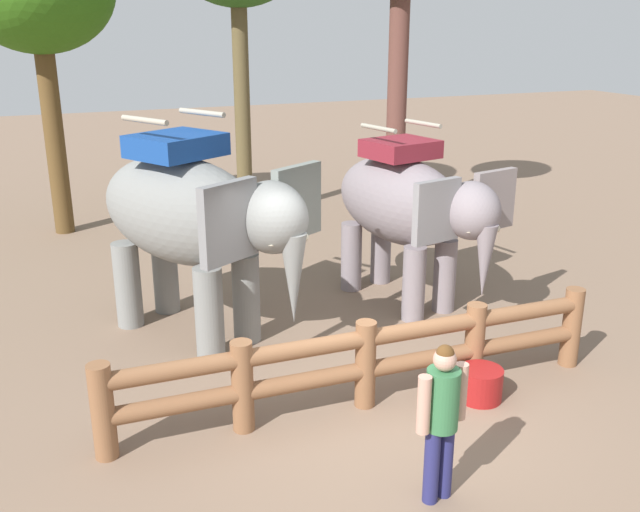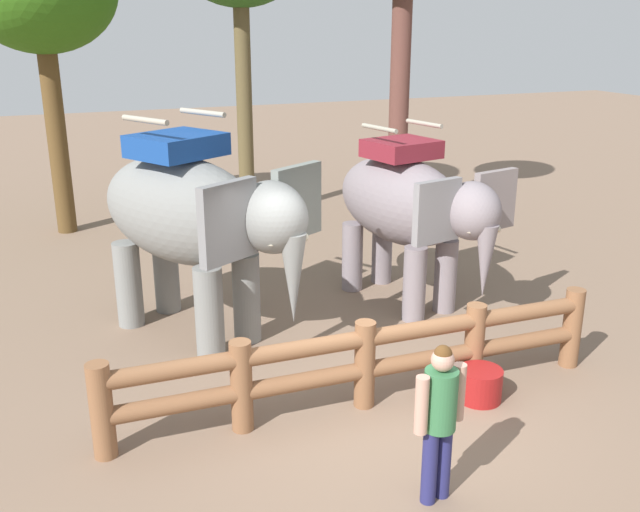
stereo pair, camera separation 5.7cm
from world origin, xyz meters
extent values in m
plane|color=#7D6350|center=(0.00, 0.00, 0.00)|extent=(60.00, 60.00, 0.00)
cylinder|color=brown|center=(-2.90, 0.32, 0.53)|extent=(0.24, 0.24, 1.05)
cylinder|color=brown|center=(-1.45, 0.29, 0.53)|extent=(0.24, 0.24, 1.05)
cylinder|color=brown|center=(0.00, 0.26, 0.53)|extent=(0.24, 0.24, 1.05)
cylinder|color=brown|center=(1.45, 0.24, 0.53)|extent=(0.24, 0.24, 1.05)
cylinder|color=brown|center=(2.90, 0.21, 0.53)|extent=(0.24, 0.24, 1.05)
cylinder|color=brown|center=(0.00, 0.26, 0.45)|extent=(5.81, 0.30, 0.20)
cylinder|color=brown|center=(0.00, 0.26, 0.85)|extent=(5.81, 0.30, 0.20)
cylinder|color=gray|center=(-0.77, 2.48, 0.63)|extent=(0.38, 0.38, 1.26)
cylinder|color=gray|center=(-1.37, 2.14, 0.63)|extent=(0.38, 0.38, 1.26)
cylinder|color=gray|center=(-1.61, 3.96, 0.63)|extent=(0.38, 0.38, 1.26)
cylinder|color=gray|center=(-2.22, 3.62, 0.63)|extent=(0.38, 0.38, 1.26)
ellipsoid|color=gray|center=(-1.49, 3.05, 1.81)|extent=(2.51, 3.09, 1.47)
ellipsoid|color=gray|center=(-0.66, 1.59, 2.00)|extent=(1.17, 1.22, 0.90)
cube|color=gray|center=(-0.18, 2.00, 2.05)|extent=(0.79, 0.53, 0.95)
cube|color=slate|center=(-1.25, 1.39, 2.05)|extent=(0.79, 0.53, 0.95)
cone|color=gray|center=(-0.49, 1.31, 1.28)|extent=(0.34, 0.34, 1.16)
cone|color=beige|center=(-0.39, 1.47, 1.74)|extent=(0.38, 0.28, 0.16)
cone|color=beige|center=(-0.68, 1.31, 1.74)|extent=(0.38, 0.28, 0.16)
cube|color=navy|center=(-1.49, 3.05, 2.70)|extent=(1.40, 1.36, 0.29)
cylinder|color=#A59E8C|center=(-1.07, 3.29, 3.08)|extent=(0.49, 0.78, 0.07)
cylinder|color=#A59E8C|center=(-1.91, 2.81, 3.08)|extent=(0.49, 0.78, 0.07)
cylinder|color=gray|center=(2.34, 2.39, 0.57)|extent=(0.34, 0.34, 1.14)
cylinder|color=gray|center=(1.73, 2.25, 0.57)|extent=(0.34, 0.34, 1.14)
cylinder|color=gray|center=(2.01, 3.89, 0.57)|extent=(0.34, 0.34, 1.14)
cylinder|color=gray|center=(1.40, 3.75, 0.57)|extent=(0.34, 0.34, 1.14)
ellipsoid|color=gray|center=(1.87, 3.07, 1.64)|extent=(1.67, 2.75, 1.33)
ellipsoid|color=gray|center=(2.20, 1.59, 1.80)|extent=(0.89, 0.99, 0.81)
cube|color=gray|center=(2.72, 1.82, 1.85)|extent=(0.77, 0.28, 0.85)
cube|color=gray|center=(1.64, 1.58, 1.85)|extent=(0.77, 0.28, 0.85)
cone|color=gray|center=(2.27, 1.30, 1.15)|extent=(0.30, 0.30, 1.04)
cone|color=beige|center=(2.39, 1.42, 1.57)|extent=(0.36, 0.17, 0.15)
cone|color=beige|center=(2.10, 1.35, 1.57)|extent=(0.36, 0.17, 0.15)
cube|color=maroon|center=(1.87, 3.07, 2.43)|extent=(1.13, 1.04, 0.27)
cylinder|color=#A59E8C|center=(2.29, 3.17, 2.77)|extent=(0.23, 0.76, 0.07)
cylinder|color=#A59E8C|center=(1.45, 2.98, 2.77)|extent=(0.23, 0.76, 0.07)
cylinder|color=navy|center=(-0.01, -1.51, 0.38)|extent=(0.14, 0.14, 0.76)
cylinder|color=navy|center=(-0.18, -1.54, 0.38)|extent=(0.14, 0.14, 0.76)
cylinder|color=#357143|center=(-0.10, -1.52, 1.05)|extent=(0.36, 0.36, 0.58)
cylinder|color=tan|center=(0.12, -1.48, 1.06)|extent=(0.12, 0.12, 0.55)
cylinder|color=tan|center=(-0.31, -1.56, 1.06)|extent=(0.12, 0.12, 0.55)
sphere|color=tan|center=(-0.10, -1.52, 1.44)|extent=(0.21, 0.21, 0.21)
sphere|color=#593819|center=(-0.10, -1.52, 1.50)|extent=(0.16, 0.16, 0.16)
cylinder|color=brown|center=(-2.85, 9.07, 2.03)|extent=(0.39, 0.39, 4.06)
cylinder|color=brown|center=(4.38, 7.97, 2.53)|extent=(0.44, 0.44, 5.06)
cylinder|color=brown|center=(0.99, 8.60, 2.46)|extent=(0.34, 0.34, 4.92)
cylinder|color=maroon|center=(1.33, -0.12, 0.19)|extent=(0.52, 0.52, 0.39)
camera|label=1|loc=(-3.20, -6.32, 4.28)|focal=39.79mm
camera|label=2|loc=(-3.15, -6.34, 4.28)|focal=39.79mm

